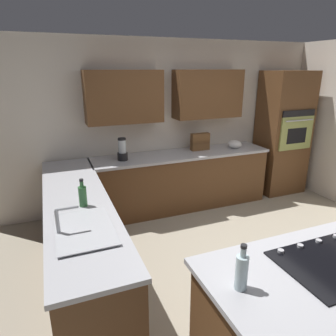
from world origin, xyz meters
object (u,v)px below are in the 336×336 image
Objects in this scene: spice_rack at (200,142)px; dish_soap_bottle at (83,195)px; wall_oven at (283,133)px; oil_bottle at (242,271)px; cooktop at (335,262)px; mixing_bowl at (235,144)px; blender at (122,151)px; sink_unit at (83,228)px.

dish_soap_bottle reaches higher than spice_rack.
oil_bottle is at bearing 45.37° from wall_oven.
cooktop is 2.47× the size of spice_rack.
cooktop is 3.26× the size of mixing_bowl.
dish_soap_bottle reaches higher than mixing_bowl.
spice_rack is (-1.30, -0.09, -0.00)m from blender.
wall_oven is 1.60m from spice_rack.
dish_soap_bottle is (-0.06, -0.48, 0.09)m from sink_unit.
cooktop is 2.75× the size of dish_soap_bottle.
oil_bottle is (2.88, 2.92, -0.04)m from wall_oven.
cooktop is at bearing 54.09° from wall_oven.
dish_soap_bottle is (2.62, 1.37, 0.05)m from mixing_bowl.
blender is 1.05× the size of spice_rack.
mixing_bowl is at bearing -111.09° from cooktop.
cooktop is at bearing 80.01° from spice_rack.
dish_soap_bottle is (1.49, -1.57, 0.10)m from cooktop.
wall_oven is at bearing 177.00° from spice_rack.
dish_soap_bottle reaches higher than sink_unit.
sink_unit is 0.49m from dish_soap_bottle.
oil_bottle reaches higher than spice_rack.
sink_unit is at bearing 83.05° from dish_soap_bottle.
mixing_bowl is 3.47m from oil_bottle.
sink_unit is 2.01m from blender.
wall_oven is 3.64m from cooktop.
sink_unit reaches higher than mixing_bowl.
dish_soap_bottle is at bearing 20.84° from wall_oven.
mixing_bowl is 0.76× the size of spice_rack.
blender is 2.91m from oil_bottle.
blender is at bearing -112.81° from sink_unit.
blender is 1.90m from mixing_bowl.
blender reaches higher than dish_soap_bottle.
oil_bottle is at bearing 90.40° from blender.
mixing_bowl is at bearing -122.86° from oil_bottle.
wall_oven is at bearing -179.61° from mixing_bowl.
blender is (2.90, 0.01, -0.03)m from wall_oven.
sink_unit is 2.85m from spice_rack.
blender reaches higher than cooktop.
sink_unit is 3.26m from mixing_bowl.
cooktop is at bearing 104.60° from blender.
wall_oven is 3.04× the size of sink_unit.
wall_oven is 1.01m from mixing_bowl.
cooktop is at bearing 133.43° from dish_soap_bottle.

